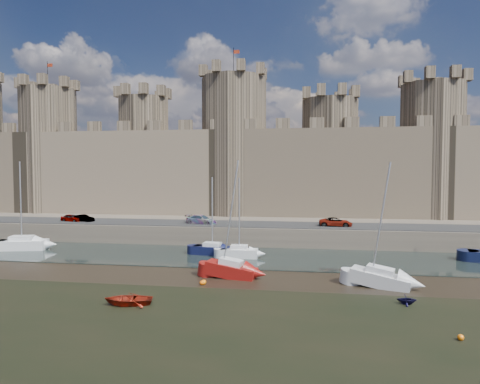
{
  "coord_description": "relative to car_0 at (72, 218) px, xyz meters",
  "views": [
    {
      "loc": [
        13.91,
        -23.91,
        10.03
      ],
      "look_at": [
        7.0,
        22.0,
        7.6
      ],
      "focal_mm": 32.0,
      "sensor_mm": 36.0,
      "label": 1
    }
  ],
  "objects": [
    {
      "name": "sailboat_0",
      "position": [
        -1.53,
        -8.98,
        -2.22
      ],
      "size": [
        6.22,
        3.56,
        10.95
      ],
      "rotation": [
        0.0,
        0.0,
        0.23
      ],
      "color": "silver",
      "rests_on": "ground"
    },
    {
      "name": "car_2",
      "position": [
        19.18,
        0.12,
        0.08
      ],
      "size": [
        4.69,
        2.75,
        1.28
      ],
      "primitive_type": "imported",
      "rotation": [
        0.0,
        0.0,
        1.34
      ],
      "color": "gray",
      "rests_on": "quay"
    },
    {
      "name": "sailboat_1",
      "position": [
        22.59,
        -8.47,
        -2.32
      ],
      "size": [
        4.74,
        2.4,
        9.08
      ],
      "rotation": [
        0.0,
        0.0,
        -0.15
      ],
      "color": "black",
      "rests_on": "ground"
    },
    {
      "name": "car_3",
      "position": [
        37.32,
        0.22,
        0.04
      ],
      "size": [
        4.39,
        2.14,
        1.2
      ],
      "primitive_type": "imported",
      "rotation": [
        0.0,
        0.0,
        1.54
      ],
      "color": "gray",
      "rests_on": "quay"
    },
    {
      "name": "buoy_3",
      "position": [
        24.57,
        -21.15,
        -2.84
      ],
      "size": [
        0.44,
        0.44,
        0.44
      ],
      "primitive_type": "sphere",
      "color": "orange",
      "rests_on": "ground"
    },
    {
      "name": "ground",
      "position": [
        19.26,
        -33.15,
        -3.06
      ],
      "size": [
        160.0,
        160.0,
        0.0
      ],
      "primitive_type": "plane",
      "color": "black",
      "rests_on": "ground"
    },
    {
      "name": "quay",
      "position": [
        19.26,
        26.85,
        -1.81
      ],
      "size": [
        160.0,
        60.0,
        2.5
      ],
      "primitive_type": "cube",
      "color": "#4C443A",
      "rests_on": "ground"
    },
    {
      "name": "car_1",
      "position": [
        1.82,
        -0.03,
        -0.03
      ],
      "size": [
        3.37,
        1.67,
        1.06
      ],
      "primitive_type": "imported",
      "rotation": [
        0.0,
        0.0,
        1.4
      ],
      "color": "gray",
      "rests_on": "quay"
    },
    {
      "name": "sailboat_4",
      "position": [
        26.5,
        -18.31,
        -2.27
      ],
      "size": [
        4.9,
        2.51,
        10.94
      ],
      "rotation": [
        0.0,
        0.0,
        -0.15
      ],
      "color": "maroon",
      "rests_on": "ground"
    },
    {
      "name": "buoy_5",
      "position": [
        42.33,
        -30.83,
        -2.87
      ],
      "size": [
        0.38,
        0.38,
        0.38
      ],
      "primitive_type": "sphere",
      "color": "orange",
      "rests_on": "ground"
    },
    {
      "name": "dinghy_4",
      "position": [
        20.33,
        -27.39,
        -2.7
      ],
      "size": [
        4.02,
        3.32,
        0.72
      ],
      "primitive_type": "imported",
      "rotation": [
        1.57,
        0.0,
        4.98
      ],
      "color": "maroon",
      "rests_on": "ground"
    },
    {
      "name": "car_0",
      "position": [
        0.0,
        0.0,
        0.0
      ],
      "size": [
        3.49,
        2.06,
        1.11
      ],
      "primitive_type": "imported",
      "rotation": [
        0.0,
        0.0,
        1.33
      ],
      "color": "gray",
      "rests_on": "quay"
    },
    {
      "name": "castle",
      "position": [
        18.63,
        14.85,
        8.62
      ],
      "size": [
        108.5,
        11.0,
        29.0
      ],
      "color": "#42382B",
      "rests_on": "quay"
    },
    {
      "name": "road",
      "position": [
        19.26,
        0.85,
        -0.51
      ],
      "size": [
        160.0,
        7.0,
        0.1
      ],
      "primitive_type": "cube",
      "color": "black",
      "rests_on": "quay"
    },
    {
      "name": "buoy_1",
      "position": [
        24.42,
        -21.28,
        -2.86
      ],
      "size": [
        0.39,
        0.39,
        0.39
      ],
      "primitive_type": "sphere",
      "color": "#F4600A",
      "rests_on": "ground"
    },
    {
      "name": "dinghy_7",
      "position": [
        40.76,
        -24.32,
        -2.69
      ],
      "size": [
        1.74,
        1.62,
        0.74
      ],
      "primitive_type": "imported",
      "rotation": [
        1.57,
        0.0,
        1.23
      ],
      "color": "black",
      "rests_on": "ground"
    },
    {
      "name": "water_channel",
      "position": [
        19.26,
        -9.15,
        -3.02
      ],
      "size": [
        160.0,
        12.0,
        0.08
      ],
      "primitive_type": "cube",
      "color": "black",
      "rests_on": "ground"
    },
    {
      "name": "sailboat_5",
      "position": [
        39.69,
        -19.51,
        -2.29
      ],
      "size": [
        5.33,
        3.4,
        10.73
      ],
      "rotation": [
        0.0,
        0.0,
        -0.32
      ],
      "color": "silver",
      "rests_on": "ground"
    },
    {
      "name": "seaweed_patch",
      "position": [
        19.26,
        -39.15,
        -3.05
      ],
      "size": [
        70.0,
        34.0,
        0.01
      ],
      "primitive_type": "cube",
      "color": "black",
      "rests_on": "ground"
    },
    {
      "name": "sailboat_2",
      "position": [
        25.95,
        -9.7,
        -2.31
      ],
      "size": [
        4.22,
        1.71,
        9.03
      ],
      "rotation": [
        0.0,
        0.0,
        0.02
      ],
      "color": "silver",
      "rests_on": "ground"
    }
  ]
}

